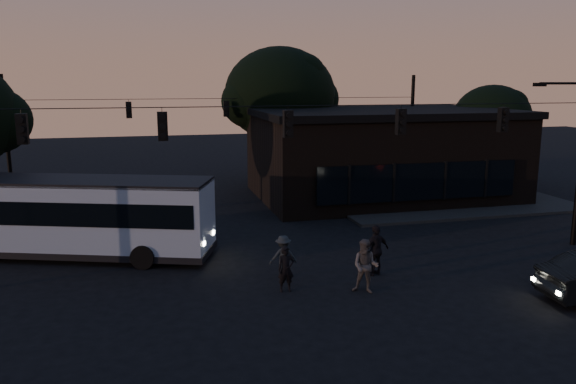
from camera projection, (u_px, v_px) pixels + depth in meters
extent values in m
plane|color=black|center=(319.00, 308.00, 17.84)|extent=(120.00, 120.00, 0.00)
cube|color=black|center=(439.00, 199.00, 34.03)|extent=(14.00, 10.00, 0.15)
cube|color=black|center=(381.00, 156.00, 34.74)|extent=(15.00, 10.00, 5.00)
cube|color=black|center=(382.00, 113.00, 34.21)|extent=(15.40, 10.40, 0.40)
cube|color=black|center=(419.00, 182.00, 30.01)|extent=(11.50, 0.18, 2.00)
cylinder|color=black|center=(280.00, 155.00, 39.33)|extent=(0.44, 0.44, 4.00)
ellipsoid|color=black|center=(280.00, 94.00, 38.51)|extent=(7.60, 7.60, 6.46)
cylinder|color=black|center=(489.00, 163.00, 39.01)|extent=(0.44, 0.44, 3.00)
ellipsoid|color=black|center=(492.00, 117.00, 38.40)|extent=(5.20, 5.20, 4.42)
cylinder|color=black|center=(288.00, 106.00, 20.43)|extent=(26.00, 0.03, 0.03)
cube|color=black|center=(22.00, 129.00, 18.38)|extent=(0.34, 0.30, 1.00)
cube|color=black|center=(163.00, 126.00, 19.47)|extent=(0.34, 0.30, 1.00)
cube|color=black|center=(288.00, 124.00, 20.56)|extent=(0.34, 0.30, 1.00)
cube|color=black|center=(401.00, 122.00, 21.65)|extent=(0.34, 0.30, 1.00)
cube|color=black|center=(503.00, 120.00, 22.74)|extent=(0.34, 0.30, 1.00)
cylinder|color=black|center=(7.00, 139.00, 32.97)|extent=(0.24, 0.24, 7.50)
cylinder|color=black|center=(411.00, 130.00, 39.26)|extent=(0.24, 0.24, 7.50)
cylinder|color=black|center=(226.00, 98.00, 35.68)|extent=(26.00, 0.03, 0.03)
cube|color=black|center=(129.00, 110.00, 34.36)|extent=(0.34, 0.30, 1.00)
cube|color=black|center=(226.00, 109.00, 35.81)|extent=(0.34, 0.30, 1.00)
cube|color=black|center=(316.00, 108.00, 37.26)|extent=(0.34, 0.30, 1.00)
cube|color=#92A2BA|center=(71.00, 213.00, 22.79)|extent=(11.59, 6.28, 2.69)
cube|color=black|center=(70.00, 207.00, 22.74)|extent=(11.18, 6.17, 0.93)
cube|color=black|center=(68.00, 181.00, 22.52)|extent=(11.59, 6.28, 0.16)
cube|color=black|center=(73.00, 248.00, 23.07)|extent=(11.71, 6.37, 0.26)
cylinder|color=black|center=(0.00, 234.00, 24.68)|extent=(0.96, 0.56, 0.93)
cylinder|color=black|center=(143.00, 257.00, 21.47)|extent=(0.96, 0.56, 0.93)
cylinder|color=black|center=(164.00, 239.00, 23.99)|extent=(0.96, 0.56, 0.93)
imported|color=black|center=(286.00, 269.00, 19.12)|extent=(0.58, 0.38, 1.59)
imported|color=#433E3D|center=(366.00, 266.00, 18.99)|extent=(1.14, 1.08, 1.87)
imported|color=black|center=(376.00, 250.00, 20.71)|extent=(1.21, 0.77, 1.91)
imported|color=black|center=(283.00, 257.00, 20.51)|extent=(1.04, 0.62, 1.58)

